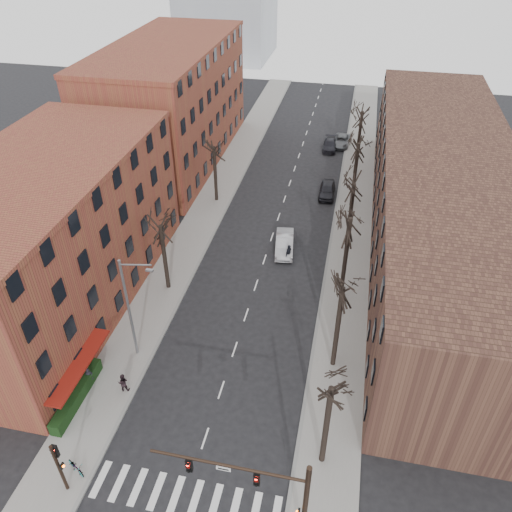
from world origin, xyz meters
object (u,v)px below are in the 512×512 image
Objects in this scene: parked_car_near at (327,190)px; bicycle at (76,467)px; parked_car_mid at (330,145)px; silver_sedan at (284,244)px; pedestrian_a at (89,377)px.

parked_car_near is 39.47m from bicycle.
parked_car_near is 2.80× the size of bicycle.
silver_sedan is at bearing -96.25° from parked_car_mid.
parked_car_mid is at bearing 77.33° from silver_sedan.
bicycle is (-10.81, -50.78, -0.07)m from parked_car_mid.
parked_car_near is at bearing 67.92° from silver_sedan.
parked_car_near is 1.01× the size of parked_car_mid.
silver_sedan is 3.20× the size of pedestrian_a.
parked_car_mid reaches higher than bicycle.
parked_car_mid is 51.91m from bicycle.
parked_car_near is 2.90× the size of pedestrian_a.
parked_car_near is at bearing -87.41° from parked_car_mid.
parked_car_mid is at bearing 92.59° from parked_car_near.
bicycle is (2.29, -6.35, -0.35)m from pedestrian_a.
bicycle is at bearing -108.43° from parked_car_near.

